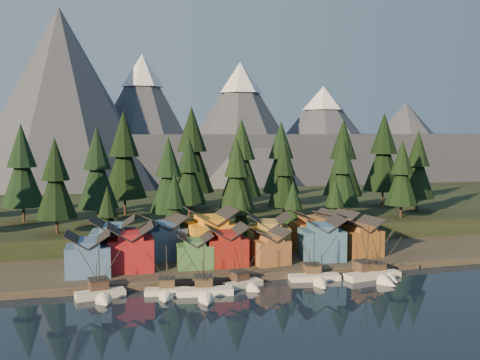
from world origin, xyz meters
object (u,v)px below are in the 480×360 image
object	(u,v)px
boat_1	(166,285)
house_front_0	(88,252)
boat_5	(373,269)
house_front_1	(130,246)
house_back_0	(113,239)
boat_2	(205,286)
boat_0	(101,286)
boat_6	(384,268)
house_back_1	(164,236)
boat_3	(246,277)
boat_4	(316,272)

from	to	relation	value
boat_1	house_front_0	size ratio (longest dim) A/B	1.15
boat_5	house_front_1	size ratio (longest dim) A/B	1.27
house_back_0	boat_2	bearing A→B (deg)	-51.03
boat_0	boat_2	world-z (taller)	boat_0
boat_5	boat_6	bearing A→B (deg)	2.41
boat_2	boat_6	xyz separation A→B (m)	(39.35, 2.54, -0.01)
house_back_1	house_front_0	bearing A→B (deg)	-160.99
boat_3	boat_6	size ratio (longest dim) A/B	1.01
house_front_0	boat_3	bearing A→B (deg)	-21.20
boat_1	boat_6	distance (m)	46.29
boat_4	boat_5	distance (m)	12.33
boat_0	boat_5	xyz separation A→B (m)	(55.55, -1.86, -0.12)
boat_1	house_back_0	xyz separation A→B (m)	(-8.93, 21.95, 5.00)
boat_5	boat_6	distance (m)	2.82
boat_4	boat_0	bearing A→B (deg)	-173.25
boat_0	boat_4	bearing A→B (deg)	-9.55
house_front_1	boat_6	bearing A→B (deg)	-14.27
boat_0	boat_4	xyz separation A→B (m)	(43.36, -0.03, -0.34)
boat_4	house_back_1	bearing A→B (deg)	147.99
boat_3	boat_1	bearing A→B (deg)	165.17
boat_2	house_back_1	distance (m)	27.59
boat_4	house_back_1	size ratio (longest dim) A/B	1.10
boat_3	boat_6	xyz separation A→B (m)	(30.27, -0.99, -0.10)
boat_0	house_back_1	world-z (taller)	house_back_1
boat_0	boat_6	distance (m)	58.31
house_front_0	house_back_1	world-z (taller)	house_back_1
boat_3	house_front_0	distance (m)	33.10
boat_5	house_front_1	bearing A→B (deg)	151.45
boat_2	house_front_0	world-z (taller)	boat_2
house_back_0	house_back_1	world-z (taller)	house_back_0
house_back_0	house_front_0	bearing A→B (deg)	-117.25
boat_5	house_front_0	world-z (taller)	boat_5
boat_2	boat_4	distance (m)	24.70
house_front_1	house_back_1	distance (m)	11.88
boat_3	boat_5	xyz separation A→B (m)	(27.53, -1.60, 0.13)
boat_5	house_front_0	distance (m)	59.71
boat_1	boat_0	bearing A→B (deg)	-176.11
boat_0	boat_4	distance (m)	43.36
boat_3	boat_6	distance (m)	30.29
boat_1	boat_6	bearing A→B (deg)	10.35
boat_0	house_back_0	distance (m)	21.35
boat_0	house_back_0	xyz separation A→B (m)	(3.08, 20.61, 4.63)
house_front_0	house_back_0	xyz separation A→B (m)	(5.38, 8.22, 0.85)
boat_3	house_back_0	size ratio (longest dim) A/B	1.01
house_back_1	boat_3	bearing A→B (deg)	-73.33
boat_1	boat_5	size ratio (longest dim) A/B	0.83
boat_0	boat_6	xyz separation A→B (m)	(58.29, -1.25, -0.35)
boat_3	house_front_1	world-z (taller)	house_front_1
boat_2	boat_3	xyz separation A→B (m)	(9.08, 3.53, 0.08)
boat_6	boat_5	bearing A→B (deg)	-170.60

